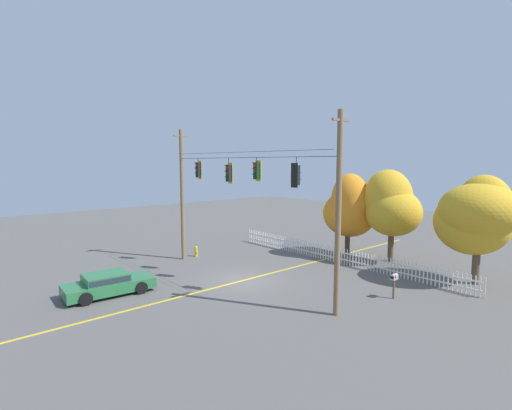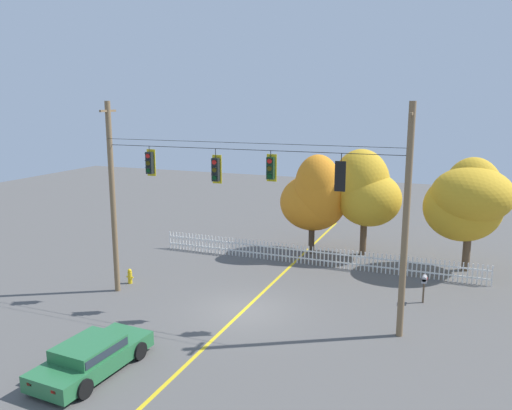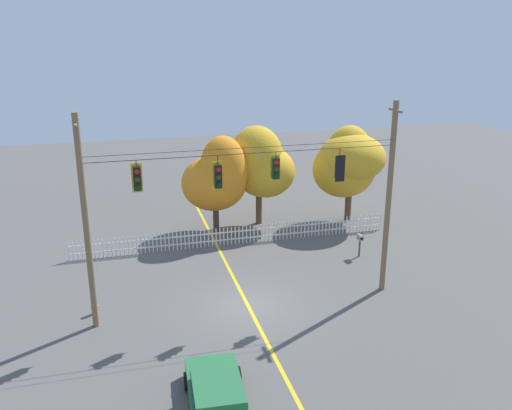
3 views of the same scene
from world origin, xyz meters
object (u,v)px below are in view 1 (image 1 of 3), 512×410
(autumn_maple_near_fence, at_px, (350,208))
(roadside_mailbox, at_px, (394,278))
(traffic_signal_northbound_primary, at_px, (296,175))
(traffic_signal_northbound_secondary, at_px, (257,171))
(autumn_maple_mid, at_px, (390,206))
(autumn_oak_far_east, at_px, (477,215))
(fire_hydrant, at_px, (196,251))
(traffic_signal_southbound_primary, at_px, (229,173))
(traffic_signal_eastbound_side, at_px, (198,170))
(parked_car, at_px, (108,283))

(autumn_maple_near_fence, xyz_separation_m, roadside_mailbox, (6.70, -5.59, -2.55))
(traffic_signal_northbound_primary, height_order, roadside_mailbox, traffic_signal_northbound_primary)
(traffic_signal_northbound_secondary, height_order, autumn_maple_mid, traffic_signal_northbound_secondary)
(autumn_maple_mid, height_order, roadside_mailbox, autumn_maple_mid)
(autumn_maple_mid, xyz_separation_m, autumn_oak_far_east, (5.61, -0.56, -0.00))
(traffic_signal_northbound_primary, height_order, fire_hydrant, traffic_signal_northbound_primary)
(traffic_signal_southbound_primary, relative_size, autumn_oak_far_east, 0.25)
(traffic_signal_eastbound_side, height_order, roadside_mailbox, traffic_signal_eastbound_side)
(traffic_signal_eastbound_side, distance_m, fire_hydrant, 6.46)
(autumn_maple_near_fence, bearing_deg, autumn_oak_far_east, 1.05)
(traffic_signal_northbound_primary, xyz_separation_m, roadside_mailbox, (3.15, 3.91, -5.19))
(autumn_maple_mid, bearing_deg, autumn_maple_near_fence, -165.57)
(roadside_mailbox, bearing_deg, traffic_signal_northbound_primary, -128.86)
(traffic_signal_eastbound_side, xyz_separation_m, parked_car, (1.82, -6.77, -5.76))
(autumn_maple_near_fence, bearing_deg, parked_car, -101.62)
(traffic_signal_eastbound_side, bearing_deg, traffic_signal_northbound_primary, -0.13)
(roadside_mailbox, bearing_deg, autumn_maple_near_fence, 140.15)
(traffic_signal_eastbound_side, relative_size, roadside_mailbox, 1.06)
(traffic_signal_northbound_primary, xyz_separation_m, parked_car, (-6.89, -6.75, -5.63))
(traffic_signal_eastbound_side, xyz_separation_m, autumn_maple_near_fence, (5.16, 9.48, -2.77))
(traffic_signal_northbound_primary, relative_size, roadside_mailbox, 1.14)
(roadside_mailbox, bearing_deg, fire_hydrant, -168.64)
(traffic_signal_southbound_primary, height_order, parked_car, traffic_signal_southbound_primary)
(autumn_maple_near_fence, relative_size, parked_car, 1.34)
(traffic_signal_eastbound_side, xyz_separation_m, autumn_maple_mid, (7.93, 10.19, -2.45))
(fire_hydrant, bearing_deg, parked_car, -63.08)
(autumn_oak_far_east, bearing_deg, traffic_signal_southbound_primary, -136.77)
(traffic_signal_southbound_primary, bearing_deg, traffic_signal_northbound_primary, -0.21)
(traffic_signal_eastbound_side, xyz_separation_m, traffic_signal_southbound_primary, (3.30, 0.00, -0.14))
(traffic_signal_northbound_primary, xyz_separation_m, autumn_maple_mid, (-0.78, 10.21, -2.32))
(traffic_signal_southbound_primary, xyz_separation_m, traffic_signal_northbound_secondary, (2.50, -0.00, 0.18))
(roadside_mailbox, bearing_deg, traffic_signal_eastbound_side, -161.83)
(autumn_maple_mid, bearing_deg, parked_car, -109.82)
(autumn_maple_mid, relative_size, autumn_oak_far_east, 1.03)
(traffic_signal_northbound_secondary, relative_size, parked_car, 0.28)
(traffic_signal_northbound_primary, bearing_deg, roadside_mailbox, 51.14)
(traffic_signal_eastbound_side, xyz_separation_m, fire_hydrant, (-2.17, 1.07, -5.99))
(traffic_signal_northbound_secondary, relative_size, autumn_maple_near_fence, 0.21)
(traffic_signal_northbound_primary, bearing_deg, traffic_signal_northbound_secondary, 179.63)
(autumn_oak_far_east, distance_m, roadside_mailbox, 6.64)
(traffic_signal_northbound_primary, bearing_deg, autumn_oak_far_east, 63.38)
(parked_car, bearing_deg, roadside_mailbox, 46.73)
(traffic_signal_southbound_primary, xyz_separation_m, traffic_signal_northbound_primary, (5.41, -0.02, 0.02))
(fire_hydrant, bearing_deg, traffic_signal_eastbound_side, -26.35)
(traffic_signal_northbound_secondary, bearing_deg, parked_car, -120.42)
(traffic_signal_northbound_primary, bearing_deg, parked_car, -135.56)
(traffic_signal_eastbound_side, distance_m, autumn_maple_near_fence, 11.14)
(traffic_signal_southbound_primary, height_order, autumn_maple_mid, traffic_signal_southbound_primary)
(traffic_signal_northbound_secondary, height_order, traffic_signal_northbound_primary, same)
(parked_car, distance_m, fire_hydrant, 8.80)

